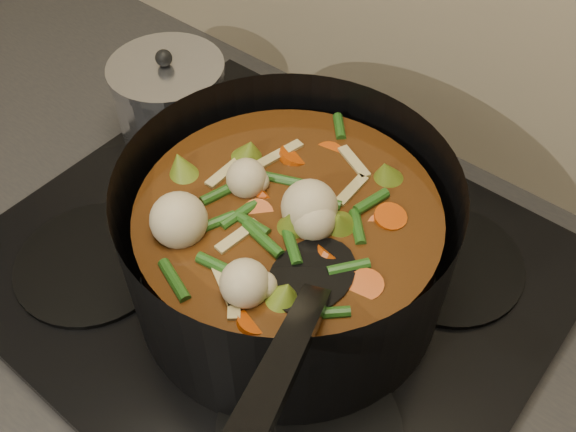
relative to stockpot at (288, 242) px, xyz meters
The scene contains 4 objects.
counter 0.55m from the stockpot, 164.32° to the left, with size 2.64×0.64×0.91m.
stovetop 0.10m from the stockpot, 164.32° to the left, with size 0.62×0.54×0.03m.
stockpot is the anchor object (origin of this frame).
saucepan 0.32m from the stockpot, 159.33° to the left, with size 0.15×0.15×0.13m.
Camera 1 is at (0.30, 1.59, 1.53)m, focal length 40.00 mm.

